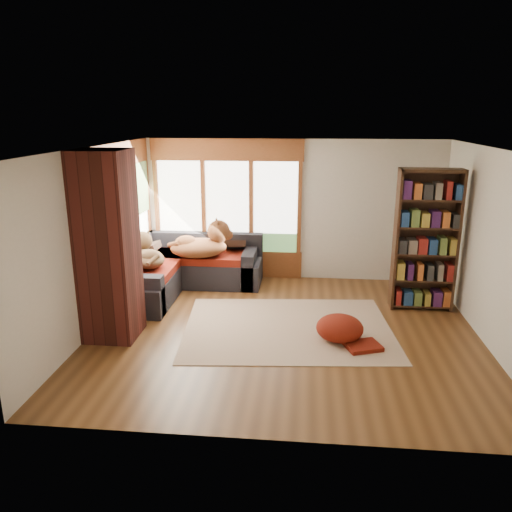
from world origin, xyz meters
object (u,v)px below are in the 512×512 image
(bookshelf, at_px, (426,241))
(pouf, at_px, (340,327))
(dog_tan, at_px, (204,244))
(sectional_sofa, at_px, (180,272))
(brick_chimney, at_px, (108,247))
(area_rug, at_px, (288,328))
(dog_brindle, at_px, (147,255))

(bookshelf, bearing_deg, pouf, -135.84)
(bookshelf, xyz_separation_m, dog_tan, (-3.65, 0.59, -0.30))
(sectional_sofa, height_order, dog_tan, dog_tan)
(brick_chimney, bearing_deg, area_rug, 10.85)
(area_rug, xyz_separation_m, dog_tan, (-1.56, 1.60, 0.82))
(bookshelf, bearing_deg, dog_brindle, -179.75)
(brick_chimney, distance_m, dog_brindle, 1.56)
(dog_tan, xyz_separation_m, dog_brindle, (-0.84, -0.61, -0.05))
(sectional_sofa, distance_m, pouf, 3.32)
(bookshelf, xyz_separation_m, pouf, (-1.37, -1.33, -0.93))
(brick_chimney, xyz_separation_m, dog_tan, (0.89, 2.07, -0.48))
(area_rug, relative_size, dog_brindle, 3.12)
(area_rug, distance_m, dog_tan, 2.38)
(brick_chimney, height_order, bookshelf, brick_chimney)
(sectional_sofa, bearing_deg, dog_tan, 4.91)
(brick_chimney, relative_size, dog_tan, 2.27)
(bookshelf, relative_size, pouf, 3.42)
(brick_chimney, xyz_separation_m, sectional_sofa, (0.45, 2.05, -1.00))
(bookshelf, distance_m, dog_tan, 3.71)
(area_rug, xyz_separation_m, bookshelf, (2.10, 1.01, 1.12))
(bookshelf, distance_m, dog_brindle, 4.51)
(pouf, height_order, dog_tan, dog_tan)
(area_rug, xyz_separation_m, pouf, (0.73, -0.31, 0.18))
(sectional_sofa, bearing_deg, pouf, -32.54)
(bookshelf, bearing_deg, area_rug, -154.21)
(sectional_sofa, bearing_deg, bookshelf, -5.63)
(pouf, relative_size, dog_brindle, 0.68)
(area_rug, relative_size, bookshelf, 1.34)
(bookshelf, distance_m, pouf, 2.12)
(pouf, bearing_deg, area_rug, 156.69)
(sectional_sofa, distance_m, bookshelf, 4.21)
(bookshelf, bearing_deg, dog_tan, 170.88)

